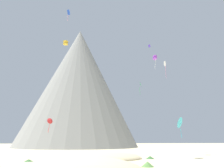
% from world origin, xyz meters
% --- Properties ---
extents(dune_foreground_right, '(16.91, 15.78, 2.62)m').
position_xyz_m(dune_foreground_right, '(1.29, 17.55, 0.00)').
color(dune_foreground_right, '#CCBA8E').
rests_on(dune_foreground_right, ground_plane).
extents(bush_scatter_east, '(2.28, 2.28, 0.56)m').
position_xyz_m(bush_scatter_east, '(9.14, 17.59, 0.28)').
color(bush_scatter_east, '#386633').
rests_on(bush_scatter_east, ground_plane).
extents(bush_far_right, '(2.92, 2.92, 0.82)m').
position_xyz_m(bush_far_right, '(-2.58, 20.59, 0.41)').
color(bush_far_right, '#386633').
rests_on(bush_far_right, ground_plane).
extents(bush_mid_center, '(2.09, 2.09, 0.76)m').
position_xyz_m(bush_mid_center, '(4.60, 3.56, 0.38)').
color(bush_mid_center, '#568442').
rests_on(bush_mid_center, ground_plane).
extents(bush_near_right, '(1.57, 1.57, 0.96)m').
position_xyz_m(bush_near_right, '(2.00, 15.56, 0.48)').
color(bush_near_right, '#477238').
rests_on(bush_near_right, ground_plane).
extents(bush_near_left, '(1.86, 1.86, 0.42)m').
position_xyz_m(bush_near_left, '(-14.48, 14.59, 0.21)').
color(bush_near_left, '#386633').
rests_on(bush_near_left, ground_plane).
extents(rock_massif, '(67.24, 67.24, 64.35)m').
position_xyz_m(rock_massif, '(-7.64, 93.44, 31.26)').
color(rock_massif, gray).
rests_on(rock_massif, ground_plane).
extents(kite_indigo_high, '(0.66, 0.84, 1.18)m').
position_xyz_m(kite_indigo_high, '(17.72, 42.77, 35.73)').
color(kite_indigo_high, '#5138B2').
extents(kite_white_high, '(0.62, 1.12, 5.26)m').
position_xyz_m(kite_white_high, '(19.47, 33.35, 25.54)').
color(kite_white_high, white).
extents(kite_blue_high, '(1.02, 0.59, 3.66)m').
position_xyz_m(kite_blue_high, '(-10.05, 34.42, 41.55)').
color(kite_blue_high, blue).
extents(kite_violet_high, '(1.38, 1.38, 4.02)m').
position_xyz_m(kite_violet_high, '(15.22, 29.81, 26.72)').
color(kite_violet_high, purple).
extents(kite_gold_high, '(1.31, 1.31, 1.10)m').
position_xyz_m(kite_gold_high, '(-9.95, 27.85, 29.00)').
color(kite_gold_high, gold).
extents(kite_cyan_low, '(2.45, 2.47, 4.53)m').
position_xyz_m(kite_cyan_low, '(16.31, 18.29, 7.52)').
color(kite_cyan_low, '#33BCDB').
extents(kite_red_low, '(1.56, 1.39, 3.43)m').
position_xyz_m(kite_red_low, '(-12.35, 24.80, 8.11)').
color(kite_red_low, red).
extents(kite_green_mid, '(1.47, 2.35, 5.10)m').
position_xyz_m(kite_green_mid, '(16.41, 51.62, 23.90)').
color(kite_green_mid, green).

